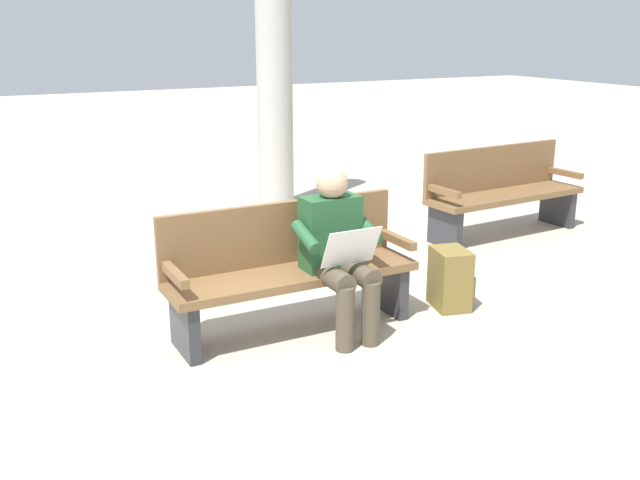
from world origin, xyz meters
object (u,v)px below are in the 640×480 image
object	(u,v)px
bench_near	(289,267)
support_pillar	(274,59)
backpack	(451,279)
bench_far	(501,191)
person_seated	(338,248)

from	to	relation	value
bench_near	support_pillar	xyz separation A→B (m)	(-1.36, -3.23, 1.28)
backpack	bench_far	xyz separation A→B (m)	(-1.73, -1.43, 0.23)
backpack	bench_near	bearing A→B (deg)	-10.14
bench_near	support_pillar	distance (m)	3.73
person_seated	bench_near	bearing A→B (deg)	-41.25
bench_far	person_seated	bearing A→B (deg)	24.13
person_seated	support_pillar	distance (m)	3.80
person_seated	support_pillar	xyz separation A→B (m)	(-1.10, -3.46, 1.11)
bench_near	bench_far	world-z (taller)	same
bench_near	backpack	size ratio (longest dim) A/B	3.86
bench_near	person_seated	size ratio (longest dim) A/B	1.53
bench_near	person_seated	bearing A→B (deg)	138.75
bench_near	backpack	bearing A→B (deg)	170.04
bench_near	support_pillar	world-z (taller)	support_pillar
person_seated	backpack	bearing A→B (deg)	-179.39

